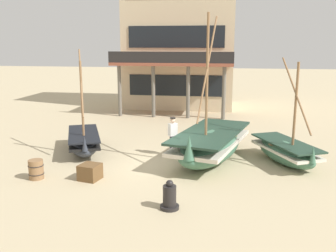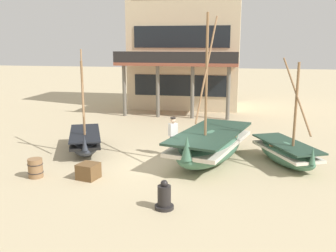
{
  "view_description": "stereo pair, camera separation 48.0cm",
  "coord_description": "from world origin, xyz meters",
  "px_view_note": "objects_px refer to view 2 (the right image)",
  "views": [
    {
      "loc": [
        2.41,
        -14.03,
        4.77
      ],
      "look_at": [
        0.0,
        1.0,
        1.4
      ],
      "focal_mm": 40.16,
      "sensor_mm": 36.0,
      "label": 1
    },
    {
      "loc": [
        2.88,
        -13.95,
        4.77
      ],
      "look_at": [
        0.0,
        1.0,
        1.4
      ],
      "focal_mm": 40.16,
      "sensor_mm": 36.0,
      "label": 2
    }
  ],
  "objects_px": {
    "fishing_boat_near_left": "(286,152)",
    "capstan_winch": "(164,197)",
    "fishing_boat_centre_large": "(210,145)",
    "fishing_boat_far_right": "(85,140)",
    "wooden_barrel": "(35,168)",
    "cargo_crate": "(88,171)",
    "fisherman_by_hull": "(173,137)",
    "harbor_building_main": "(186,38)"
  },
  "relations": [
    {
      "from": "fishing_boat_far_right",
      "to": "fisherman_by_hull",
      "type": "relative_size",
      "value": 2.68
    },
    {
      "from": "fisherman_by_hull",
      "to": "wooden_barrel",
      "type": "xyz_separation_m",
      "value": [
        -4.41,
        -3.62,
        -0.48
      ]
    },
    {
      "from": "fishing_boat_near_left",
      "to": "capstan_winch",
      "type": "relative_size",
      "value": 4.74
    },
    {
      "from": "fishing_boat_centre_large",
      "to": "harbor_building_main",
      "type": "relative_size",
      "value": 0.57
    },
    {
      "from": "fishing_boat_centre_large",
      "to": "fishing_boat_far_right",
      "type": "height_order",
      "value": "fishing_boat_centre_large"
    },
    {
      "from": "fishing_boat_centre_large",
      "to": "fisherman_by_hull",
      "type": "xyz_separation_m",
      "value": [
        -1.64,
        0.48,
        0.15
      ]
    },
    {
      "from": "fishing_boat_centre_large",
      "to": "cargo_crate",
      "type": "relative_size",
      "value": 8.69
    },
    {
      "from": "fishing_boat_far_right",
      "to": "cargo_crate",
      "type": "relative_size",
      "value": 6.67
    },
    {
      "from": "wooden_barrel",
      "to": "cargo_crate",
      "type": "distance_m",
      "value": 1.95
    },
    {
      "from": "fisherman_by_hull",
      "to": "capstan_winch",
      "type": "relative_size",
      "value": 1.9
    },
    {
      "from": "harbor_building_main",
      "to": "fishing_boat_far_right",
      "type": "bearing_deg",
      "value": -101.04
    },
    {
      "from": "capstan_winch",
      "to": "fisherman_by_hull",
      "type": "bearing_deg",
      "value": 97.44
    },
    {
      "from": "fishing_boat_far_right",
      "to": "fisherman_by_hull",
      "type": "height_order",
      "value": "fishing_boat_far_right"
    },
    {
      "from": "fishing_boat_near_left",
      "to": "wooden_barrel",
      "type": "bearing_deg",
      "value": -160.37
    },
    {
      "from": "fishing_boat_near_left",
      "to": "cargo_crate",
      "type": "relative_size",
      "value": 6.23
    },
    {
      "from": "fishing_boat_centre_large",
      "to": "fishing_boat_far_right",
      "type": "xyz_separation_m",
      "value": [
        -5.63,
        0.37,
        -0.19
      ]
    },
    {
      "from": "capstan_winch",
      "to": "harbor_building_main",
      "type": "relative_size",
      "value": 0.09
    },
    {
      "from": "capstan_winch",
      "to": "wooden_barrel",
      "type": "xyz_separation_m",
      "value": [
        -5.11,
        1.71,
        -0.0
      ]
    },
    {
      "from": "fishing_boat_near_left",
      "to": "harbor_building_main",
      "type": "relative_size",
      "value": 0.41
    },
    {
      "from": "fishing_boat_near_left",
      "to": "capstan_winch",
      "type": "height_order",
      "value": "fishing_boat_near_left"
    },
    {
      "from": "fisherman_by_hull",
      "to": "wooden_barrel",
      "type": "bearing_deg",
      "value": -140.6
    },
    {
      "from": "fisherman_by_hull",
      "to": "capstan_winch",
      "type": "bearing_deg",
      "value": -82.56
    },
    {
      "from": "capstan_winch",
      "to": "harbor_building_main",
      "type": "height_order",
      "value": "harbor_building_main"
    },
    {
      "from": "fishing_boat_centre_large",
      "to": "capstan_winch",
      "type": "xyz_separation_m",
      "value": [
        -0.94,
        -4.86,
        -0.34
      ]
    },
    {
      "from": "fishing_boat_far_right",
      "to": "fisherman_by_hull",
      "type": "distance_m",
      "value": 4.01
    },
    {
      "from": "capstan_winch",
      "to": "wooden_barrel",
      "type": "height_order",
      "value": "capstan_winch"
    },
    {
      "from": "fisherman_by_hull",
      "to": "harbor_building_main",
      "type": "distance_m",
      "value": 14.06
    },
    {
      "from": "cargo_crate",
      "to": "harbor_building_main",
      "type": "bearing_deg",
      "value": 86.22
    },
    {
      "from": "fishing_boat_near_left",
      "to": "capstan_winch",
      "type": "bearing_deg",
      "value": -128.75
    },
    {
      "from": "fisherman_by_hull",
      "to": "wooden_barrel",
      "type": "distance_m",
      "value": 5.73
    },
    {
      "from": "fisherman_by_hull",
      "to": "wooden_barrel",
      "type": "height_order",
      "value": "fisherman_by_hull"
    },
    {
      "from": "fisherman_by_hull",
      "to": "fishing_boat_far_right",
      "type": "bearing_deg",
      "value": -178.5
    },
    {
      "from": "capstan_winch",
      "to": "wooden_barrel",
      "type": "distance_m",
      "value": 5.39
    },
    {
      "from": "fishing_boat_near_left",
      "to": "fishing_boat_far_right",
      "type": "relative_size",
      "value": 0.93
    },
    {
      "from": "fishing_boat_centre_large",
      "to": "harbor_building_main",
      "type": "distance_m",
      "value": 14.8
    },
    {
      "from": "cargo_crate",
      "to": "fishing_boat_far_right",
      "type": "bearing_deg",
      "value": 114.69
    },
    {
      "from": "fisherman_by_hull",
      "to": "cargo_crate",
      "type": "distance_m",
      "value": 4.24
    },
    {
      "from": "fishing_boat_centre_large",
      "to": "capstan_winch",
      "type": "distance_m",
      "value": 4.96
    },
    {
      "from": "fishing_boat_centre_large",
      "to": "fisherman_by_hull",
      "type": "bearing_deg",
      "value": 163.69
    },
    {
      "from": "capstan_winch",
      "to": "harbor_building_main",
      "type": "bearing_deg",
      "value": 96.34
    },
    {
      "from": "fishing_boat_near_left",
      "to": "fisherman_by_hull",
      "type": "bearing_deg",
      "value": 175.29
    },
    {
      "from": "harbor_building_main",
      "to": "fishing_boat_near_left",
      "type": "bearing_deg",
      "value": -66.18
    }
  ]
}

